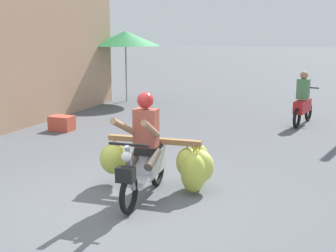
% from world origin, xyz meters
% --- Properties ---
extents(ground_plane, '(120.00, 120.00, 0.00)m').
position_xyz_m(ground_plane, '(0.00, 0.00, 0.00)').
color(ground_plane, '#56595E').
extents(motorbike_main_loaded, '(1.85, 1.86, 1.58)m').
position_xyz_m(motorbike_main_loaded, '(0.40, 0.84, 0.50)').
color(motorbike_main_loaded, black).
rests_on(motorbike_main_loaded, ground).
extents(motorbike_distant_ahead_left, '(0.56, 1.61, 1.40)m').
position_xyz_m(motorbike_distant_ahead_left, '(2.01, 6.83, 0.57)').
color(motorbike_distant_ahead_left, black).
rests_on(motorbike_distant_ahead_left, ground).
extents(market_umbrella_near_shop, '(2.33, 2.33, 2.39)m').
position_xyz_m(market_umbrella_near_shop, '(-4.02, 8.90, 2.14)').
color(market_umbrella_near_shop, '#99999E').
rests_on(market_umbrella_near_shop, ground).
extents(produce_crate, '(0.56, 0.40, 0.36)m').
position_xyz_m(produce_crate, '(-3.49, 4.08, 0.18)').
color(produce_crate, '#CC4C38').
rests_on(produce_crate, ground).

